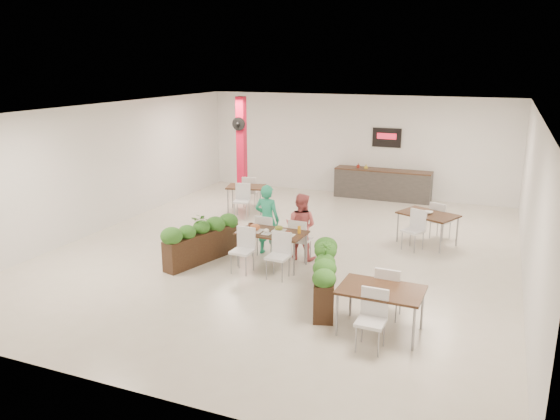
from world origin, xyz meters
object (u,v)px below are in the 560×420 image
(main_table, at_px, (272,237))
(diner_man, at_px, (267,220))
(service_counter, at_px, (382,184))
(diner_woman, at_px, (301,226))
(red_column, at_px, (242,148))
(planter_right, at_px, (325,274))
(side_table_a, at_px, (246,191))
(planter_left, at_px, (202,238))
(side_table_c, at_px, (381,296))
(side_table_b, at_px, (428,218))

(main_table, relative_size, diner_man, 1.04)
(service_counter, relative_size, diner_woman, 2.04)
(red_column, relative_size, service_counter, 1.07)
(planter_right, bearing_deg, side_table_a, 128.51)
(service_counter, relative_size, planter_right, 1.47)
(diner_woman, bearing_deg, planter_left, 28.61)
(service_counter, distance_m, planter_right, 8.00)
(planter_right, xyz_separation_m, side_table_c, (1.19, -0.83, 0.12))
(planter_right, relative_size, side_table_b, 1.23)
(planter_right, bearing_deg, diner_woman, 121.35)
(planter_left, height_order, side_table_a, planter_left)
(red_column, xyz_separation_m, diner_woman, (3.48, -4.21, -0.91))
(main_table, distance_m, diner_man, 0.78)
(main_table, relative_size, diner_woman, 1.13)
(red_column, height_order, planter_left, red_column)
(service_counter, bearing_deg, diner_woman, -94.88)
(red_column, xyz_separation_m, main_table, (3.07, -4.86, -1.01))
(main_table, bearing_deg, red_column, 122.29)
(planter_left, bearing_deg, side_table_b, 34.74)
(service_counter, bearing_deg, planter_left, -109.08)
(service_counter, xyz_separation_m, side_table_a, (-3.32, -2.99, 0.13))
(diner_man, xyz_separation_m, side_table_c, (3.15, -2.73, -0.16))
(diner_man, distance_m, side_table_b, 3.84)
(diner_man, distance_m, side_table_a, 3.67)
(service_counter, distance_m, planter_left, 7.45)
(red_column, height_order, planter_right, red_column)
(planter_left, xyz_separation_m, planter_right, (3.08, -0.94, -0.01))
(diner_man, height_order, side_table_c, diner_man)
(planter_right, distance_m, side_table_b, 4.16)
(planter_left, bearing_deg, diner_man, 40.94)
(diner_woman, distance_m, planter_right, 2.24)
(diner_woman, bearing_deg, main_table, 59.75)
(side_table_a, height_order, side_table_c, same)
(service_counter, bearing_deg, side_table_a, -137.96)
(diner_woman, bearing_deg, side_table_c, 132.48)
(diner_man, relative_size, planter_left, 0.80)
(diner_woman, bearing_deg, service_counter, -93.08)
(diner_man, distance_m, planter_left, 1.50)
(planter_right, bearing_deg, diner_man, 135.82)
(diner_woman, height_order, side_table_b, diner_woman)
(side_table_c, bearing_deg, side_table_b, 90.40)
(side_table_a, bearing_deg, diner_man, -70.78)
(diner_woman, bearing_deg, planter_right, 123.15)
(red_column, bearing_deg, diner_woman, -50.39)
(red_column, relative_size, side_table_a, 1.91)
(side_table_b, distance_m, side_table_c, 4.79)
(service_counter, xyz_separation_m, main_table, (-0.93, -6.72, 0.14))
(main_table, height_order, diner_woman, diner_woman)
(red_column, height_order, side_table_a, red_column)
(diner_man, height_order, side_table_b, diner_man)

